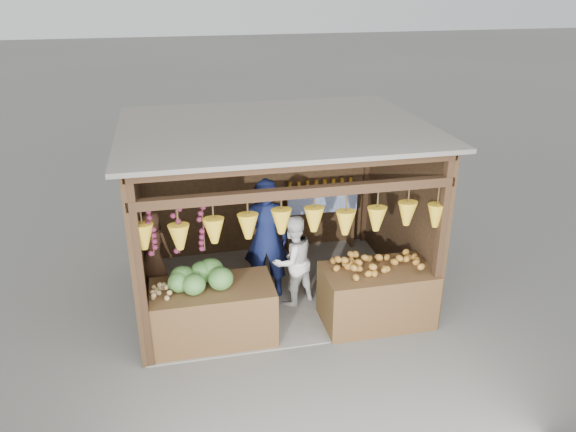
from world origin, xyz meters
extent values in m
plane|color=#514F49|center=(0.00, 0.00, 0.00)|extent=(80.00, 80.00, 0.00)
cube|color=slate|center=(0.00, 0.00, 0.01)|extent=(4.00, 3.00, 0.02)
cube|color=black|center=(0.00, 1.50, 1.30)|extent=(4.00, 0.06, 2.60)
cube|color=black|center=(-2.00, 0.00, 1.30)|extent=(0.06, 3.00, 2.60)
cube|color=black|center=(2.00, 0.00, 1.30)|extent=(0.06, 3.00, 2.60)
cube|color=#605B54|center=(0.00, 0.00, 2.63)|extent=(4.30, 3.30, 0.06)
cube|color=black|center=(-1.94, -1.44, 1.30)|extent=(0.11, 0.11, 2.60)
cube|color=black|center=(1.94, -1.44, 1.30)|extent=(0.11, 0.11, 2.60)
cube|color=black|center=(-1.94, 1.44, 1.30)|extent=(0.11, 0.11, 2.60)
cube|color=black|center=(1.94, 1.44, 1.30)|extent=(0.11, 0.11, 2.60)
cube|color=black|center=(0.00, -1.44, 2.20)|extent=(4.00, 0.12, 0.12)
cube|color=black|center=(0.00, -1.44, 2.54)|extent=(4.00, 0.12, 0.12)
cube|color=#382314|center=(1.05, 1.30, 1.05)|extent=(1.25, 0.30, 0.05)
cube|color=#382314|center=(0.47, 1.30, 0.53)|extent=(0.05, 0.28, 1.05)
cube|color=#382314|center=(1.64, 1.30, 0.53)|extent=(0.05, 0.28, 1.05)
cube|color=blue|center=(1.05, 1.14, 0.92)|extent=(1.25, 0.02, 0.30)
cube|color=#4E361A|center=(-1.07, -1.04, 0.40)|extent=(1.62, 0.85, 0.81)
cube|color=#473217|center=(1.22, -1.12, 0.42)|extent=(1.53, 0.85, 0.83)
cube|color=black|center=(-1.83, 0.20, 0.16)|extent=(0.34, 0.34, 0.32)
imported|color=#121A45|center=(-0.16, -0.06, 0.96)|extent=(0.78, 0.60, 1.91)
imported|color=white|center=(0.17, -0.37, 0.71)|extent=(0.84, 0.76, 1.41)
imported|color=brown|center=(-1.83, 0.20, 0.88)|extent=(0.64, 0.56, 1.12)
camera|label=1|loc=(-1.47, -7.51, 4.60)|focal=35.00mm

